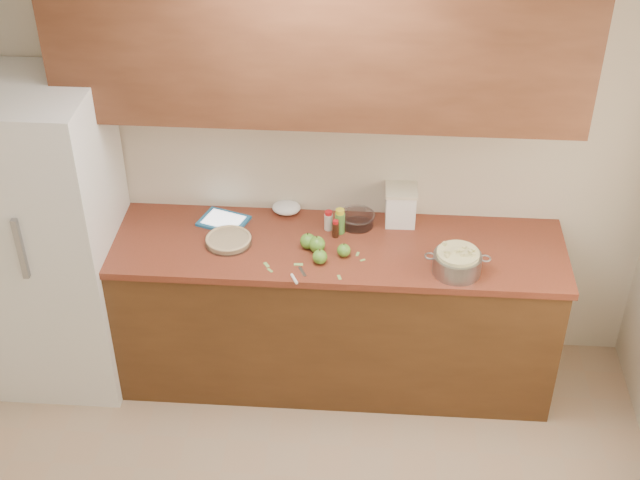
# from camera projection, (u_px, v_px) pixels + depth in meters

# --- Properties ---
(room_shell) EXTENTS (3.60, 3.60, 3.60)m
(room_shell) POSITION_uv_depth(u_px,v_px,m) (288.00, 391.00, 3.32)
(room_shell) COLOR tan
(room_shell) RESTS_ON ground
(counter_run) EXTENTS (2.64, 0.68, 0.92)m
(counter_run) POSITION_uv_depth(u_px,v_px,m) (317.00, 310.00, 5.00)
(counter_run) COLOR #523017
(counter_run) RESTS_ON ground
(upper_cabinets) EXTENTS (2.60, 0.34, 0.70)m
(upper_cabinets) POSITION_uv_depth(u_px,v_px,m) (319.00, 50.00, 4.27)
(upper_cabinets) COLOR brown
(upper_cabinets) RESTS_ON room_shell
(fridge) EXTENTS (0.70, 0.70, 1.80)m
(fridge) POSITION_uv_depth(u_px,v_px,m) (51.00, 239.00, 4.80)
(fridge) COLOR white
(fridge) RESTS_ON ground
(pie) EXTENTS (0.25, 0.25, 0.04)m
(pie) POSITION_uv_depth(u_px,v_px,m) (229.00, 240.00, 4.73)
(pie) COLOR silver
(pie) RESTS_ON counter_run
(colander) EXTENTS (0.34, 0.25, 0.12)m
(colander) POSITION_uv_depth(u_px,v_px,m) (457.00, 262.00, 4.50)
(colander) COLOR gray
(colander) RESTS_ON counter_run
(flour_canister) EXTENTS (0.18, 0.18, 0.21)m
(flour_canister) POSITION_uv_depth(u_px,v_px,m) (401.00, 205.00, 4.85)
(flour_canister) COLOR white
(flour_canister) RESTS_ON counter_run
(tablet) EXTENTS (0.30, 0.26, 0.02)m
(tablet) POSITION_uv_depth(u_px,v_px,m) (224.00, 221.00, 4.90)
(tablet) COLOR #216BA1
(tablet) RESTS_ON counter_run
(paring_knife) EXTENTS (0.08, 0.15, 0.02)m
(paring_knife) POSITION_uv_depth(u_px,v_px,m) (296.00, 278.00, 4.49)
(paring_knife) COLOR gray
(paring_knife) RESTS_ON counter_run
(lemon_bottle) EXTENTS (0.05, 0.05, 0.15)m
(lemon_bottle) POSITION_uv_depth(u_px,v_px,m) (340.00, 222.00, 4.78)
(lemon_bottle) COLOR #4C8C38
(lemon_bottle) RESTS_ON counter_run
(cinnamon_shaker) EXTENTS (0.05, 0.05, 0.12)m
(cinnamon_shaker) POSITION_uv_depth(u_px,v_px,m) (329.00, 221.00, 4.82)
(cinnamon_shaker) COLOR beige
(cinnamon_shaker) RESTS_ON counter_run
(vanilla_bottle) EXTENTS (0.04, 0.04, 0.10)m
(vanilla_bottle) POSITION_uv_depth(u_px,v_px,m) (335.00, 229.00, 4.76)
(vanilla_bottle) COLOR black
(vanilla_bottle) RESTS_ON counter_run
(mixing_bowl) EXTENTS (0.19, 0.19, 0.07)m
(mixing_bowl) POSITION_uv_depth(u_px,v_px,m) (357.00, 219.00, 4.86)
(mixing_bowl) COLOR silver
(mixing_bowl) RESTS_ON counter_run
(paper_towel) EXTENTS (0.20, 0.18, 0.07)m
(paper_towel) POSITION_uv_depth(u_px,v_px,m) (286.00, 208.00, 4.96)
(paper_towel) COLOR white
(paper_towel) RESTS_ON counter_run
(apple_left) EXTENTS (0.08, 0.08, 0.10)m
(apple_left) POSITION_uv_depth(u_px,v_px,m) (308.00, 241.00, 4.68)
(apple_left) COLOR #528C28
(apple_left) RESTS_ON counter_run
(apple_center) EXTENTS (0.09, 0.09, 0.10)m
(apple_center) POSITION_uv_depth(u_px,v_px,m) (317.00, 244.00, 4.66)
(apple_center) COLOR #528C28
(apple_center) RESTS_ON counter_run
(apple_front) EXTENTS (0.08, 0.08, 0.09)m
(apple_front) POSITION_uv_depth(u_px,v_px,m) (320.00, 257.00, 4.58)
(apple_front) COLOR #528C28
(apple_front) RESTS_ON counter_run
(apple_extra) EXTENTS (0.07, 0.07, 0.08)m
(apple_extra) POSITION_uv_depth(u_px,v_px,m) (344.00, 250.00, 4.63)
(apple_extra) COLOR #528C28
(apple_extra) RESTS_ON counter_run
(peel_a) EXTENTS (0.02, 0.04, 0.00)m
(peel_a) POSITION_uv_depth(u_px,v_px,m) (358.00, 254.00, 4.66)
(peel_a) COLOR #82B457
(peel_a) RESTS_ON counter_run
(peel_b) EXTENTS (0.04, 0.04, 0.00)m
(peel_b) POSITION_uv_depth(u_px,v_px,m) (270.00, 270.00, 4.54)
(peel_b) COLOR #82B457
(peel_b) RESTS_ON counter_run
(peel_c) EXTENTS (0.05, 0.02, 0.00)m
(peel_c) POSITION_uv_depth(u_px,v_px,m) (298.00, 264.00, 4.58)
(peel_c) COLOR #82B457
(peel_c) RESTS_ON counter_run
(peel_d) EXTENTS (0.03, 0.04, 0.00)m
(peel_d) POSITION_uv_depth(u_px,v_px,m) (339.00, 277.00, 4.50)
(peel_d) COLOR #82B457
(peel_d) RESTS_ON counter_run
(peel_e) EXTENTS (0.03, 0.02, 0.00)m
(peel_e) POSITION_uv_depth(u_px,v_px,m) (363.00, 260.00, 4.61)
(peel_e) COLOR #82B457
(peel_e) RESTS_ON counter_run
(peel_f) EXTENTS (0.04, 0.05, 0.00)m
(peel_f) POSITION_uv_depth(u_px,v_px,m) (266.00, 265.00, 4.58)
(peel_f) COLOR #82B457
(peel_f) RESTS_ON counter_run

